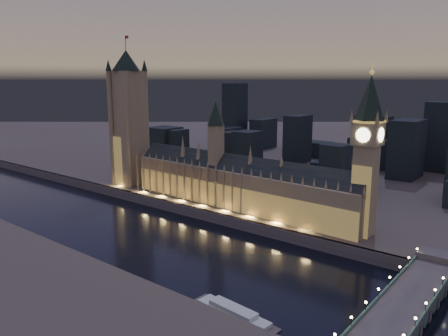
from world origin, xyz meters
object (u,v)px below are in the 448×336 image
Objects in this scene: westminster_bridge at (410,303)px; river_boat at (233,313)px; victoria_tower at (128,112)px; palace_of_westminster at (236,183)px; elizabeth_tower at (367,143)px.

river_boat is at bearing -141.17° from westminster_bridge.
victoria_tower reaches higher than river_boat.
palace_of_westminster is at bearing 155.75° from westminster_bridge.
victoria_tower is 245.52m from river_boat.
palace_of_westminster is at bearing -0.09° from victoria_tower.
westminster_bridge is (144.73, -65.19, -20.39)m from palace_of_westminster.
westminster_bridge is at bearing 38.83° from river_boat.
victoria_tower is 1.16× the size of westminster_bridge.
victoria_tower is 281.55m from westminster_bridge.
palace_of_westminster is 4.44× the size of river_boat.
river_boat is (-60.00, -48.30, -4.43)m from westminster_bridge.
victoria_tower is (-120.71, 0.18, 46.98)m from palace_of_westminster.
elizabeth_tower is 130.84m from river_boat.
westminster_bridge is 2.48× the size of river_boat.
palace_of_westminster is 143.79m from river_boat.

